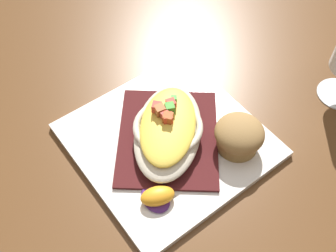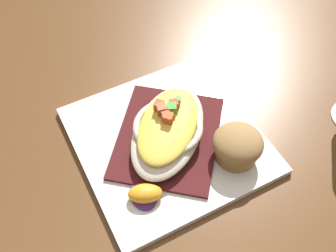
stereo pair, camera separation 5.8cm
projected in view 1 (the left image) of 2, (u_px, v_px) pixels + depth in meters
ground_plane at (168, 142)px, 0.61m from camera, size 2.60×2.60×0.00m
square_plate at (168, 140)px, 0.61m from camera, size 0.28×0.28×0.01m
folded_napkin at (168, 137)px, 0.60m from camera, size 0.23×0.23×0.01m
gratin_dish at (168, 128)px, 0.58m from camera, size 0.20×0.19×0.05m
muffin at (239, 135)px, 0.57m from camera, size 0.07×0.07×0.05m
orange_garnish at (157, 196)px, 0.54m from camera, size 0.05×0.05×0.02m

